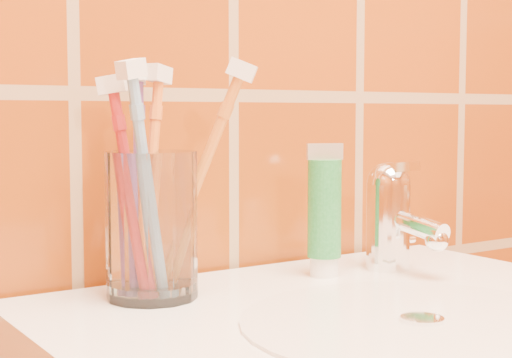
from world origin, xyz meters
TOP-DOWN VIEW (x-y plane):
  - glass_tumbler at (-0.14, 1.11)m, footprint 0.10×0.10m
  - toothpaste_tube at (0.05, 1.10)m, footprint 0.04×0.04m
  - faucet at (0.14, 1.09)m, footprint 0.05×0.11m
  - toothbrush_0 at (-0.16, 1.11)m, footprint 0.09×0.09m
  - toothbrush_1 at (-0.10, 1.10)m, footprint 0.18×0.16m
  - toothbrush_2 at (-0.15, 1.14)m, footprint 0.08×0.10m
  - toothbrush_3 at (-0.16, 1.10)m, footprint 0.09×0.08m
  - toothbrush_4 at (-0.14, 1.13)m, footprint 0.09×0.08m

SIDE VIEW (x-z plane):
  - faucet at x=0.14m, z-range 0.85..0.97m
  - toothpaste_tube at x=0.05m, z-range 0.85..0.99m
  - glass_tumbler at x=-0.14m, z-range 0.85..0.99m
  - toothbrush_0 at x=-0.16m, z-range 0.84..1.06m
  - toothbrush_4 at x=-0.14m, z-range 0.84..1.07m
  - toothbrush_2 at x=-0.15m, z-range 0.84..1.07m
  - toothbrush_3 at x=-0.16m, z-range 0.84..1.07m
  - toothbrush_1 at x=-0.10m, z-range 0.84..1.08m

